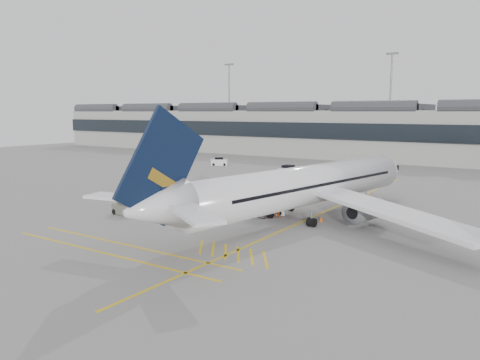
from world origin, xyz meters
The scene contains 17 objects.
ground centered at (0.00, 0.00, 0.00)m, with size 220.00×220.00×0.00m, color gray.
terminal centered at (0.00, 71.93, 6.14)m, with size 200.00×20.45×12.40m.
light_masts centered at (-1.67, 86.00, 14.49)m, with size 113.00×0.60×25.45m.
apron_markings centered at (10.00, 10.00, 0.01)m, with size 0.25×60.00×0.01m, color gold.
airliner_main centered at (9.35, 6.34, 3.31)m, with size 38.08×41.97×11.25m.
belt_loader centered at (5.12, 6.82, 0.56)m, with size 4.86×2.50×1.92m.
baggage_cart_a centered at (5.45, 5.02, 1.07)m, with size 2.20×1.95×2.01m.
baggage_cart_b centered at (-2.29, 2.14, 0.99)m, with size 1.86×1.58×1.85m.
baggage_cart_c centered at (3.20, 5.04, 1.02)m, with size 2.16×1.95×1.90m.
baggage_cart_d centered at (-3.46, 6.25, 1.05)m, with size 1.95×1.64×1.97m.
ramp_agent_a centered at (6.07, 4.75, 0.89)m, with size 0.65×0.43×1.79m, color #FD520D.
ramp_agent_b centered at (6.89, 5.70, 0.92)m, with size 0.90×0.70×1.85m, color #FF5D0D.
pushback_tug centered at (-7.02, -2.11, 0.65)m, with size 2.76×1.85×1.47m.
safety_cone_nose centered at (11.23, 22.80, 0.25)m, with size 0.36×0.36×0.50m, color #F24C0A.
safety_cone_engine centered at (11.54, 6.34, 0.27)m, with size 0.39×0.39×0.54m, color #F24C0A.
service_van_left centered at (-25.46, 40.04, 0.75)m, with size 3.63×3.12×1.68m.
service_van_mid centered at (-6.93, 34.48, 0.79)m, with size 2.05×3.59×1.77m.
Camera 1 is at (29.78, -35.68, 10.79)m, focal length 35.00 mm.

